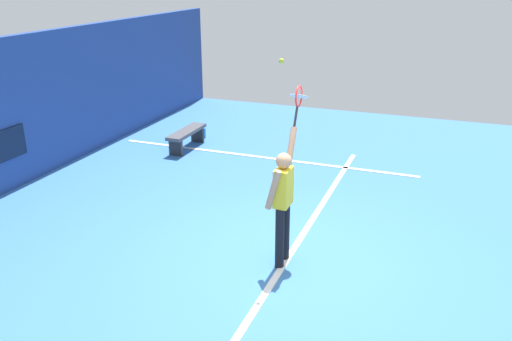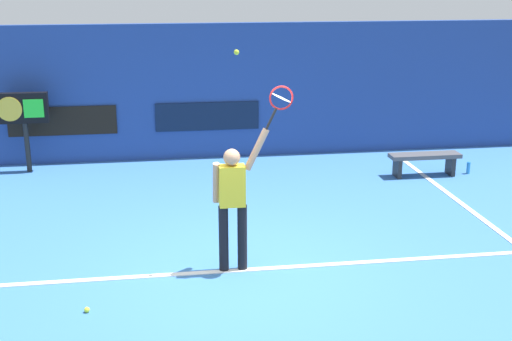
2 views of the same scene
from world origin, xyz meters
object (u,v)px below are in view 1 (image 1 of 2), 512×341
object	(u,v)px
tennis_player	(283,199)
tennis_ball	(281,61)
court_bench	(187,135)
water_bottle	(204,133)
tennis_racket	(298,99)

from	to	relation	value
tennis_player	tennis_ball	world-z (taller)	tennis_ball
tennis_ball	court_bench	size ratio (longest dim) A/B	0.05
tennis_player	water_bottle	distance (m)	6.45
tennis_player	court_bench	bearing A→B (deg)	41.68
tennis_racket	tennis_ball	size ratio (longest dim) A/B	9.09
tennis_racket	tennis_ball	distance (m)	0.82
tennis_ball	tennis_racket	bearing A→B (deg)	-8.83
tennis_racket	tennis_player	bearing A→B (deg)	179.61
water_bottle	tennis_racket	bearing A→B (deg)	-140.32
tennis_ball	water_bottle	distance (m)	6.87
tennis_ball	tennis_player	bearing A→B (deg)	-133.02
tennis_player	tennis_racket	xyz separation A→B (m)	(0.62, -0.00, 1.29)
tennis_ball	water_bottle	world-z (taller)	tennis_ball
tennis_ball	court_bench	xyz separation A→B (m)	(4.15, 3.68, -2.57)
tennis_ball	water_bottle	bearing A→B (deg)	35.92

